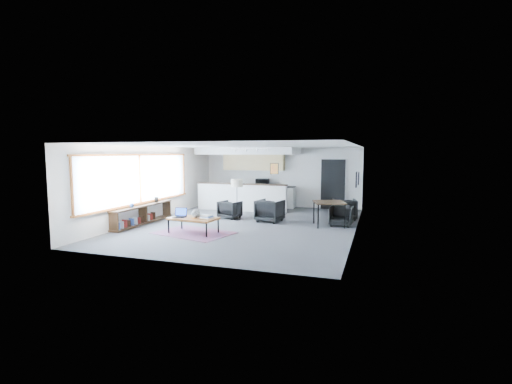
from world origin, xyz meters
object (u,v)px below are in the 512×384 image
(floor_lamp, at_px, (237,185))
(microwave, at_px, (262,181))
(ceramic_pot, at_px, (196,214))
(armchair_left, at_px, (230,209))
(coffee_table, at_px, (193,219))
(dining_chair_far, at_px, (344,210))
(armchair_right, at_px, (270,209))
(dining_chair_near, at_px, (341,217))
(book_stack, at_px, (207,217))
(laptop, at_px, (180,214))
(dining_table, at_px, (329,204))

(floor_lamp, xyz_separation_m, microwave, (-0.13, 3.42, -0.14))
(ceramic_pot, height_order, armchair_left, ceramic_pot)
(coffee_table, relative_size, dining_chair_far, 2.15)
(armchair_right, xyz_separation_m, dining_chair_near, (2.41, 0.01, -0.12))
(book_stack, height_order, armchair_left, armchair_left)
(armchair_left, relative_size, floor_lamp, 0.49)
(laptop, bearing_deg, armchair_right, 43.96)
(dining_chair_far, bearing_deg, floor_lamp, 6.81)
(coffee_table, xyz_separation_m, dining_table, (3.66, 2.37, 0.30))
(armchair_left, bearing_deg, dining_chair_far, -153.28)
(floor_lamp, distance_m, microwave, 3.43)
(book_stack, relative_size, dining_table, 0.32)
(armchair_left, bearing_deg, coffee_table, 100.58)
(coffee_table, distance_m, ceramic_pot, 0.18)
(coffee_table, bearing_deg, armchair_right, 63.04)
(armchair_left, distance_m, floor_lamp, 1.00)
(laptop, height_order, dining_chair_near, laptop)
(dining_table, height_order, microwave, microwave)
(dining_chair_far, bearing_deg, armchair_right, 14.45)
(armchair_left, height_order, floor_lamp, floor_lamp)
(floor_lamp, bearing_deg, dining_chair_near, 0.82)
(ceramic_pot, bearing_deg, dining_chair_far, 43.42)
(dining_chair_near, bearing_deg, book_stack, -141.89)
(coffee_table, xyz_separation_m, laptop, (-0.44, 0.01, 0.11))
(armchair_left, xyz_separation_m, armchair_right, (1.56, -0.18, 0.07))
(laptop, xyz_separation_m, dining_chair_near, (4.48, 2.50, -0.24))
(coffee_table, bearing_deg, floor_lamp, 86.23)
(laptop, relative_size, ceramic_pot, 1.59)
(book_stack, xyz_separation_m, dining_chair_near, (3.61, 2.50, -0.21))
(floor_lamp, xyz_separation_m, dining_table, (3.23, -0.09, -0.53))
(dining_table, bearing_deg, floor_lamp, 178.46)
(ceramic_pot, distance_m, dining_chair_far, 5.44)
(coffee_table, bearing_deg, book_stack, 7.48)
(laptop, bearing_deg, floor_lamp, 64.15)
(dining_chair_far, bearing_deg, laptop, 27.06)
(book_stack, relative_size, dining_chair_far, 0.55)
(dining_chair_far, bearing_deg, ceramic_pot, 30.75)
(book_stack, height_order, floor_lamp, floor_lamp)
(ceramic_pot, relative_size, floor_lamp, 0.17)
(dining_chair_near, bearing_deg, armchair_left, -179.06)
(floor_lamp, xyz_separation_m, dining_chair_near, (3.61, 0.05, -0.95))
(coffee_table, height_order, dining_table, dining_table)
(laptop, xyz_separation_m, armchair_left, (0.50, 2.67, -0.19))
(armchair_left, xyz_separation_m, dining_chair_far, (3.98, 1.05, -0.00))
(laptop, xyz_separation_m, book_stack, (0.87, -0.00, -0.03))
(armchair_right, bearing_deg, floor_lamp, 11.47)
(dining_chair_far, relative_size, microwave, 1.24)
(book_stack, relative_size, armchair_right, 0.45)
(dining_table, relative_size, dining_chair_far, 1.72)
(laptop, height_order, dining_table, dining_table)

